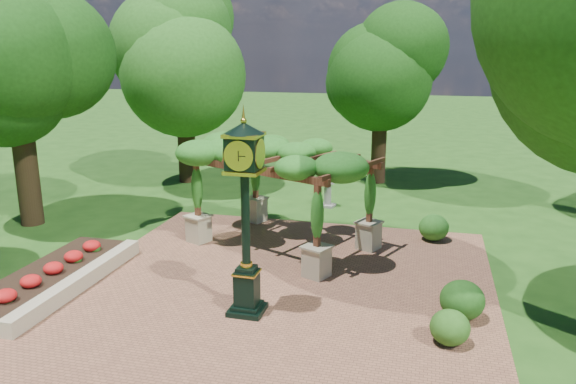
# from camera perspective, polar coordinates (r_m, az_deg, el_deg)

# --- Properties ---
(ground) EXTENTS (120.00, 120.00, 0.00)m
(ground) POSITION_cam_1_polar(r_m,az_deg,el_deg) (12.15, -2.97, -13.01)
(ground) COLOR #1E4714
(ground) RESTS_ON ground
(brick_plaza) EXTENTS (10.00, 12.00, 0.04)m
(brick_plaza) POSITION_cam_1_polar(r_m,az_deg,el_deg) (13.00, -1.65, -10.97)
(brick_plaza) COLOR brown
(brick_plaza) RESTS_ON ground
(border_wall) EXTENTS (0.35, 5.00, 0.40)m
(border_wall) POSITION_cam_1_polar(r_m,az_deg,el_deg) (14.39, -20.36, -8.55)
(border_wall) COLOR #C6B793
(border_wall) RESTS_ON ground
(flower_bed) EXTENTS (1.50, 5.00, 0.36)m
(flower_bed) POSITION_cam_1_polar(r_m,az_deg,el_deg) (14.90, -23.24, -8.11)
(flower_bed) COLOR red
(flower_bed) RESTS_ON ground
(pedestal_clock) EXTENTS (0.84, 0.84, 4.21)m
(pedestal_clock) POSITION_cam_1_polar(r_m,az_deg,el_deg) (11.58, -4.38, -1.00)
(pedestal_clock) COLOR black
(pedestal_clock) RESTS_ON brick_plaza
(pergola) EXTENTS (5.75, 4.80, 3.10)m
(pergola) POSITION_cam_1_polar(r_m,az_deg,el_deg) (15.71, -0.63, 3.28)
(pergola) COLOR tan
(pergola) RESTS_ON brick_plaza
(sundial) EXTENTS (0.58, 0.58, 0.91)m
(sundial) POSITION_cam_1_polar(r_m,az_deg,el_deg) (20.32, 4.05, -0.40)
(sundial) COLOR gray
(sundial) RESTS_ON ground
(shrub_front) EXTENTS (0.77, 0.77, 0.69)m
(shrub_front) POSITION_cam_1_polar(r_m,az_deg,el_deg) (11.52, 16.13, -13.08)
(shrub_front) COLOR #265518
(shrub_front) RESTS_ON brick_plaza
(shrub_mid) EXTENTS (1.05, 1.05, 0.84)m
(shrub_mid) POSITION_cam_1_polar(r_m,az_deg,el_deg) (12.54, 17.28, -10.44)
(shrub_mid) COLOR #1C4914
(shrub_mid) RESTS_ON brick_plaza
(shrub_back) EXTENTS (1.06, 1.06, 0.79)m
(shrub_back) POSITION_cam_1_polar(r_m,az_deg,el_deg) (17.20, 14.59, -3.51)
(shrub_back) COLOR #29671D
(shrub_back) RESTS_ON brick_plaza
(tree_west_near) EXTENTS (4.08, 4.08, 8.26)m
(tree_west_near) POSITION_cam_1_polar(r_m,az_deg,el_deg) (19.45, -26.24, 13.18)
(tree_west_near) COLOR #322414
(tree_west_near) RESTS_ON ground
(tree_west_far) EXTENTS (4.45, 4.45, 8.25)m
(tree_west_far) POSITION_cam_1_polar(r_m,az_deg,el_deg) (23.98, -10.71, 14.35)
(tree_west_far) COLOR #322313
(tree_west_far) RESTS_ON ground
(tree_north) EXTENTS (3.97, 3.97, 6.94)m
(tree_north) POSITION_cam_1_polar(r_m,az_deg,el_deg) (23.75, 9.53, 12.25)
(tree_north) COLOR black
(tree_north) RESTS_ON ground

